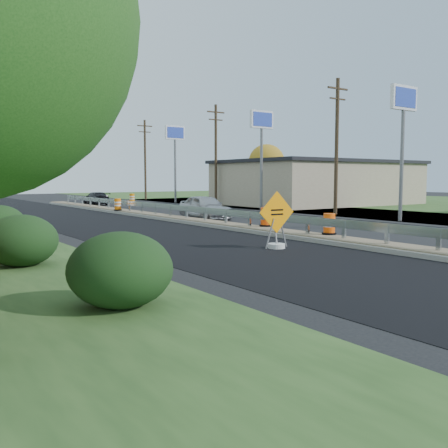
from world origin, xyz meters
TOP-DOWN VIEW (x-y plane):
  - ground at (0.00, 0.00)m, footprint 140.00×140.00m
  - milled_overlay at (-4.40, 10.00)m, footprint 7.20×120.00m
  - median at (0.00, 8.00)m, footprint 1.60×55.00m
  - guardrail at (0.00, 9.00)m, footprint 0.10×46.15m
  - retail_building_near at (20.99, 20.00)m, footprint 18.50×12.50m
  - pylon_sign_south at (10.50, 3.00)m, footprint 2.20×0.30m
  - pylon_sign_mid at (10.50, 16.00)m, footprint 2.20×0.30m
  - pylon_sign_north at (10.50, 30.00)m, footprint 2.20×0.30m
  - utility_pole_smid at (11.50, 9.00)m, footprint 1.90×0.26m
  - utility_pole_nmid at (11.50, 24.00)m, footprint 1.90×0.26m
  - utility_pole_north at (11.50, 39.00)m, footprint 1.90×0.26m
  - hedge_south at (-11.00, -6.00)m, footprint 2.09×2.09m
  - hedge_mid at (-11.50, 0.00)m, footprint 2.09×2.09m
  - tree_far_yellow at (26.00, 34.00)m, footprint 4.62×4.62m
  - caution_sign at (-3.00, -1.46)m, footprint 1.52×0.63m
  - barrel_median_near at (0.46, -0.79)m, footprint 0.60×0.60m
  - barrel_median_mid at (0.55, 3.42)m, footprint 0.62×0.62m
  - barrel_median_far at (-0.55, 18.87)m, footprint 0.59×0.59m
  - barrel_shoulder_near at (8.79, 12.10)m, footprint 0.68×0.68m
  - barrel_shoulder_far at (7.18, 33.39)m, footprint 0.64×0.64m
  - car_silver at (1.97, 11.08)m, footprint 2.05×4.57m
  - car_dark_far at (2.46, 31.23)m, footprint 2.00×4.36m

SIDE VIEW (x-z plane):
  - ground at x=0.00m, z-range 0.00..0.00m
  - milled_overlay at x=-4.40m, z-range 0.00..0.01m
  - median at x=0.00m, z-range 0.00..0.23m
  - barrel_shoulder_far at x=7.18m, z-range -0.02..0.92m
  - barrel_shoulder_near at x=8.79m, z-range -0.02..0.97m
  - caution_sign at x=-3.00m, z-range -0.51..1.58m
  - car_dark_far at x=2.46m, z-range 0.00..1.23m
  - barrel_median_far at x=-0.55m, z-range 0.21..1.07m
  - barrel_median_near at x=0.46m, z-range 0.21..1.09m
  - barrel_median_mid at x=0.55m, z-range 0.21..1.13m
  - guardrail at x=0.00m, z-range 0.37..1.09m
  - hedge_south at x=-11.00m, z-range 0.00..1.52m
  - hedge_mid at x=-11.50m, z-range 0.00..1.52m
  - car_silver at x=1.97m, z-range 0.00..1.53m
  - retail_building_near at x=20.99m, z-range 0.02..4.29m
  - tree_far_yellow at x=26.00m, z-range 1.11..7.97m
  - utility_pole_smid at x=11.50m, z-range 0.23..9.63m
  - utility_pole_nmid at x=11.50m, z-range 0.23..9.63m
  - utility_pole_north at x=11.50m, z-range 0.23..9.63m
  - pylon_sign_south at x=10.50m, z-range 2.53..10.43m
  - pylon_sign_mid at x=10.50m, z-range 2.53..10.43m
  - pylon_sign_north at x=10.50m, z-range 2.53..10.43m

